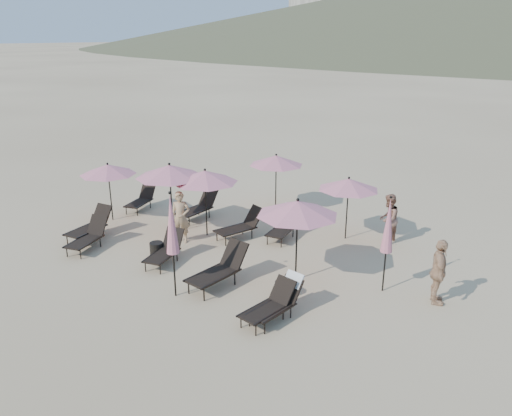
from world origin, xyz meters
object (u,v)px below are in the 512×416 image
Objects in this scene: umbrella_open_0 at (170,171)px; lounger_7 at (199,206)px; lounger_6 at (141,199)px; umbrella_closed_1 at (388,226)px; lounger_0 at (91,225)px; beachgoer_c at (439,272)px; lounger_5 at (269,304)px; umbrella_open_4 at (349,184)px; umbrella_open_5 at (108,169)px; side_table_0 at (157,250)px; lounger_8 at (241,225)px; umbrella_closed_0 at (172,225)px; side_table_1 at (283,289)px; lounger_9 at (285,224)px; beachgoer_a at (181,217)px; lounger_4 at (280,300)px; umbrella_open_3 at (276,160)px; lounger_2 at (165,250)px; lounger_3 at (220,269)px; beachgoer_b at (388,219)px; umbrella_open_1 at (205,177)px; lounger_1 at (88,236)px.

lounger_7 is at bearing 95.72° from umbrella_open_0.
lounger_6 is 10.08m from umbrella_closed_1.
beachgoer_c reaches higher than lounger_0.
umbrella_open_4 reaches higher than lounger_5.
side_table_0 is (3.60, -1.42, -1.64)m from umbrella_open_5.
lounger_0 is at bearing -177.59° from side_table_0.
lounger_8 is 4.41m from umbrella_closed_0.
umbrella_open_4 is 4.75m from side_table_1.
side_table_1 is at bearing -67.09° from lounger_9.
umbrella_closed_0 is 6.09× the size of side_table_0.
umbrella_open_5 is at bearing -146.64° from lounger_8.
umbrella_closed_0 reaches higher than umbrella_open_0.
umbrella_closed_1 is at bearing -31.00° from beachgoer_a.
umbrella_open_4 is at bearing 106.60° from lounger_4.
umbrella_open_3 is 0.78× the size of umbrella_closed_0.
umbrella_closed_0 is at bearing -26.79° from umbrella_open_5.
side_table_0 is at bearing -132.37° from umbrella_open_4.
lounger_0 is 4.08× the size of side_table_1.
lounger_2 is 6.31m from umbrella_closed_1.
lounger_5 is 3.03m from umbrella_closed_0.
side_table_1 is at bearing 0.35° from side_table_0.
umbrella_closed_0 is 5.35m from umbrella_closed_1.
lounger_3 is 1.77m from side_table_1.
umbrella_closed_1 reaches higher than beachgoer_b.
lounger_2 is 0.96× the size of beachgoer_a.
lounger_7 is 7.76m from umbrella_closed_1.
umbrella_closed_1 is at bearing -3.90° from umbrella_open_1.
umbrella_closed_0 reaches higher than side_table_0.
lounger_4 is at bearing -15.34° from lounger_1.
umbrella_open_3 reaches higher than lounger_3.
beachgoer_b reaches higher than lounger_0.
umbrella_closed_1 reaches higher than umbrella_open_5.
lounger_5 is 0.74× the size of umbrella_open_5.
lounger_3 is 0.90× the size of umbrella_open_4.
umbrella_open_5 is at bearing 170.80° from lounger_3.
lounger_3 is at bearing 61.19° from umbrella_closed_0.
umbrella_open_1 is 0.82× the size of umbrella_closed_0.
lounger_9 is at bearing 27.99° from lounger_0.
umbrella_open_4 is 6.28m from side_table_0.
umbrella_closed_1 is (9.93, -1.06, 1.40)m from lounger_6.
lounger_2 reaches higher than lounger_5.
side_table_0 is (-0.68, -5.65, -1.69)m from umbrella_open_3.
lounger_2 is at bearing -50.89° from lounger_6.
beachgoer_c is (8.63, 0.15, -1.28)m from umbrella_open_0.
lounger_3 is at bearing -7.88° from side_table_0.
lounger_4 is 4.87m from side_table_0.
side_table_1 is at bearing 98.36° from beachgoer_c.
umbrella_open_1 reaches higher than umbrella_open_3.
umbrella_closed_1 is at bearing 9.92° from lounger_8.
lounger_7 is at bearing 168.46° from umbrella_closed_1.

